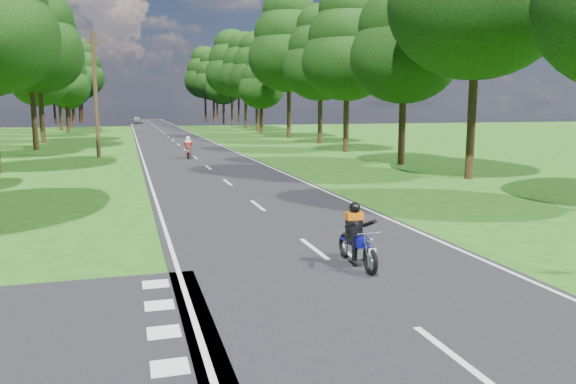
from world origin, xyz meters
name	(u,v)px	position (x,y,z in m)	size (l,w,h in m)	color
ground	(345,273)	(0.00, 0.00, 0.00)	(160.00, 160.00, 0.00)	#1D4E11
main_road	(168,137)	(0.00, 50.00, 0.01)	(7.00, 140.00, 0.02)	black
road_markings	(168,138)	(-0.14, 48.13, 0.02)	(7.40, 140.00, 0.01)	silver
treeline	(172,63)	(1.43, 60.06, 8.25)	(40.00, 115.35, 14.78)	black
telegraph_pole	(96,94)	(-6.00, 28.00, 4.07)	(1.20, 0.26, 8.00)	#382616
rider_near_blue	(358,235)	(0.44, 0.39, 0.70)	(0.54, 1.63, 1.36)	#100D98
rider_far_red	(188,147)	(-0.47, 25.63, 0.72)	(0.56, 1.68, 1.40)	#9D0C0C
distant_car	(136,120)	(-2.51, 89.95, 0.67)	(1.53, 3.79, 1.29)	#A5A8AC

